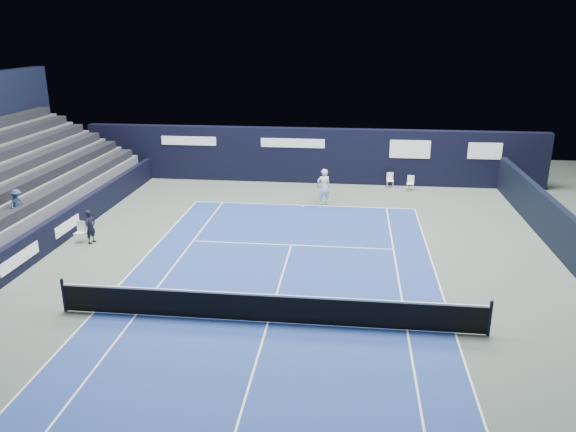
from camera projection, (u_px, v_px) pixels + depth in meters
name	position (u px, v px, depth m)	size (l,w,h in m)	color
ground	(277.00, 293.00, 18.73)	(48.00, 48.00, 0.00)	#49574D
court_surface	(268.00, 322.00, 16.84)	(10.97, 23.77, 0.01)	navy
enclosure_wall_right	(568.00, 238.00, 21.07)	(0.30, 22.00, 1.80)	black
folding_chair_back_a	(390.00, 179.00, 31.14)	(0.40, 0.39, 0.83)	white
folding_chair_back_b	(410.00, 182.00, 30.55)	(0.41, 0.39, 0.82)	white
line_judge_chair	(80.00, 230.00, 23.11)	(0.41, 0.40, 0.87)	white
line_judge	(91.00, 227.00, 22.91)	(0.52, 0.34, 1.42)	black
court_markings	(268.00, 322.00, 16.84)	(11.03, 23.83, 0.00)	white
tennis_net	(268.00, 307.00, 16.68)	(12.90, 0.10, 1.10)	black
back_sponsor_wall	(311.00, 155.00, 31.90)	(26.00, 0.63, 3.10)	black
side_barrier_left	(63.00, 226.00, 23.31)	(0.33, 22.00, 1.20)	black
tennis_player	(324.00, 187.00, 27.92)	(0.77, 0.93, 1.83)	white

